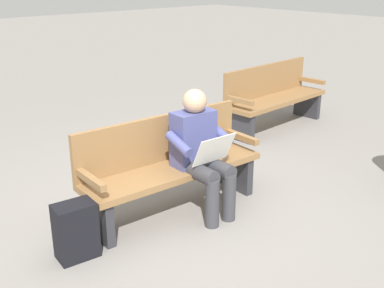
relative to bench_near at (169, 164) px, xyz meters
name	(u,v)px	position (x,y,z in m)	size (l,w,h in m)	color
ground_plane	(174,210)	(0.00, 0.07, -0.46)	(40.00, 40.00, 0.00)	gray
bench_near	(169,164)	(0.00, 0.00, 0.00)	(1.82, 0.58, 0.90)	olive
person_seated	(201,150)	(-0.18, 0.24, 0.17)	(0.59, 0.59, 1.18)	#474C84
backpack	(75,231)	(1.09, 0.15, -0.23)	(0.34, 0.28, 0.47)	black
bench_far	(273,96)	(-2.73, -0.99, 0.00)	(1.82, 0.56, 0.90)	olive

